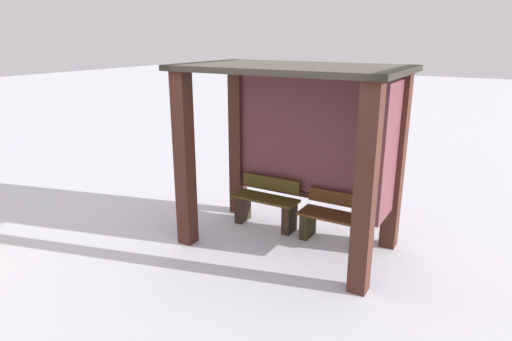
% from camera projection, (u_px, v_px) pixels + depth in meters
% --- Properties ---
extents(ground_plane, '(60.00, 60.00, 0.00)m').
position_uv_depth(ground_plane, '(287.00, 243.00, 6.25)').
color(ground_plane, white).
extents(bus_shelter, '(2.86, 1.70, 2.47)m').
position_uv_depth(bus_shelter, '(303.00, 128.00, 5.88)').
color(bus_shelter, '#43231B').
rests_on(bus_shelter, ground).
extents(bench_left_inside, '(1.02, 0.36, 0.75)m').
position_uv_depth(bench_left_inside, '(266.00, 205.00, 6.74)').
color(bench_left_inside, '#473814').
rests_on(bench_left_inside, ground).
extents(bench_center_inside, '(1.02, 0.41, 0.70)m').
position_uv_depth(bench_center_inside, '(336.00, 222.00, 6.21)').
color(bench_center_inside, '#533118').
rests_on(bench_center_inside, ground).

